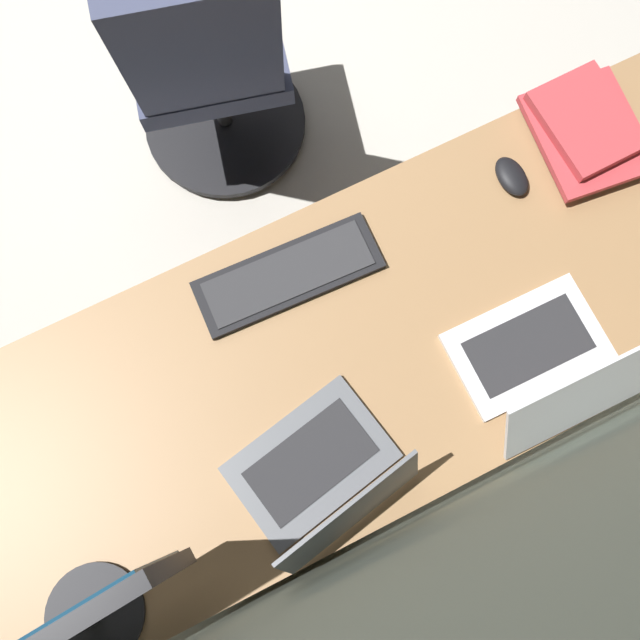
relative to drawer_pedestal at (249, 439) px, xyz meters
The scene contains 9 objects.
wall_back 1.10m from the drawer_pedestal, 132.93° to the left, with size 5.32×0.10×2.60m, color slate.
desk 0.41m from the drawer_pedestal, behind, with size 2.15×0.71×0.73m.
drawer_pedestal is the anchor object (origin of this frame).
laptop_leftmost 0.81m from the drawer_pedestal, 163.79° to the left, with size 0.34×0.30×0.20m.
laptop_left 0.49m from the drawer_pedestal, 123.71° to the left, with size 0.37×0.32×0.22m.
keyboard_main 0.53m from the drawer_pedestal, 135.98° to the right, with size 0.43×0.16×0.02m.
mouse_main 0.94m from the drawer_pedestal, 164.35° to the right, with size 0.06×0.10×0.03m, color black.
book_stack_near 1.14m from the drawer_pedestal, 166.15° to the right, with size 0.27×0.31×0.07m.
office_chair 1.06m from the drawer_pedestal, 109.38° to the right, with size 0.56×0.59×0.97m.
Camera 1 is at (0.26, 2.22, 2.20)m, focal length 38.34 mm.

